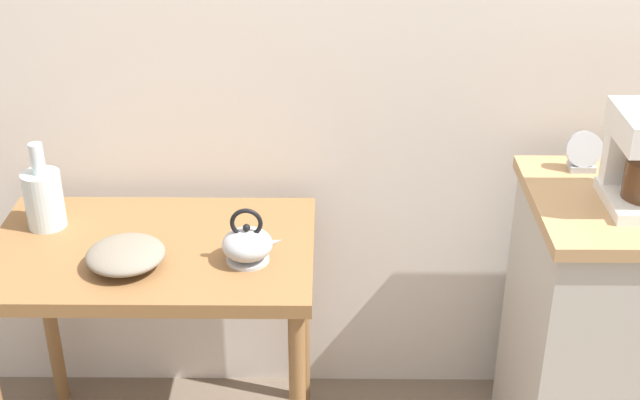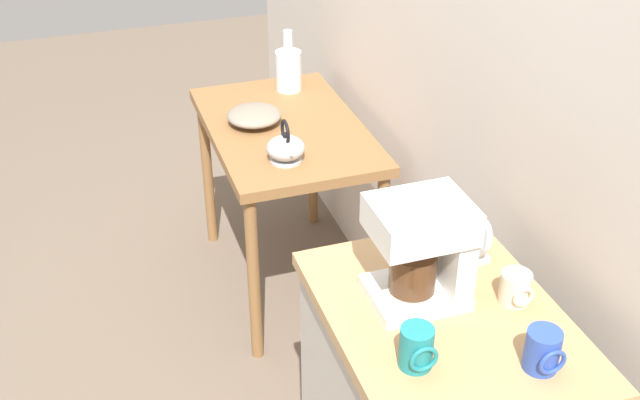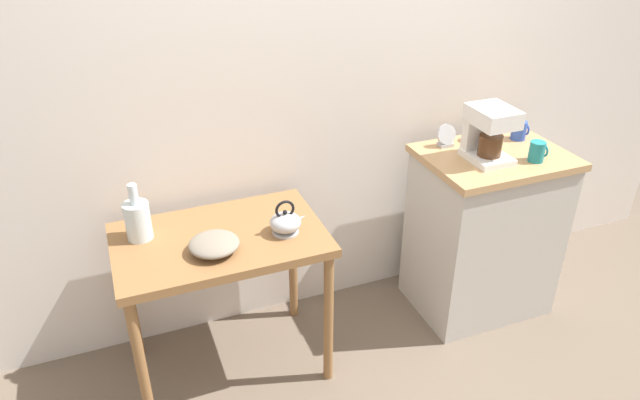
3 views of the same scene
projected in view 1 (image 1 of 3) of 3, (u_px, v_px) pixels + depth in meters
The scene contains 6 objects.
wooden_table at pixel (154, 276), 2.43m from camera, with size 0.89×0.57×0.74m.
kitchen_counter at pixel (637, 337), 2.50m from camera, with size 0.70×0.53×0.90m.
bowl_stoneware at pixel (126, 255), 2.28m from camera, with size 0.21×0.21×0.06m.
teakettle at pixel (248, 244), 2.30m from camera, with size 0.16×0.13×0.16m.
glass_carafe_vase at pixel (44, 197), 2.45m from camera, with size 0.11×0.11×0.25m.
table_clock at pixel (583, 153), 2.42m from camera, with size 0.10×0.05×0.11m.
Camera 1 is at (-0.10, -2.06, 1.96)m, focal length 49.19 mm.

